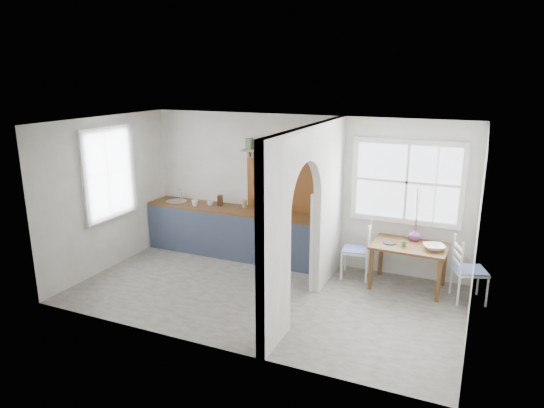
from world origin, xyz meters
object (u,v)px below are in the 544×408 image
at_px(chair_left, 356,249).
at_px(kettle, 317,213).
at_px(chair_right, 470,270).
at_px(vase, 414,234).
at_px(dining_table, 408,266).

relative_size(chair_left, kettle, 3.73).
distance_m(chair_right, vase, 0.99).
relative_size(dining_table, kettle, 4.37).
height_order(dining_table, chair_left, chair_left).
bearing_deg(chair_left, vase, 94.66).
bearing_deg(dining_table, vase, 85.07).
xyz_separation_m(kettle, vase, (1.55, 0.21, -0.22)).
distance_m(dining_table, kettle, 1.67).
height_order(chair_left, kettle, kettle).
distance_m(chair_left, kettle, 0.87).
bearing_deg(chair_left, dining_table, 78.38).
bearing_deg(chair_right, vase, 49.19).
xyz_separation_m(dining_table, chair_left, (-0.85, 0.08, 0.13)).
height_order(chair_left, vase, chair_left).
bearing_deg(kettle, vase, -10.53).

